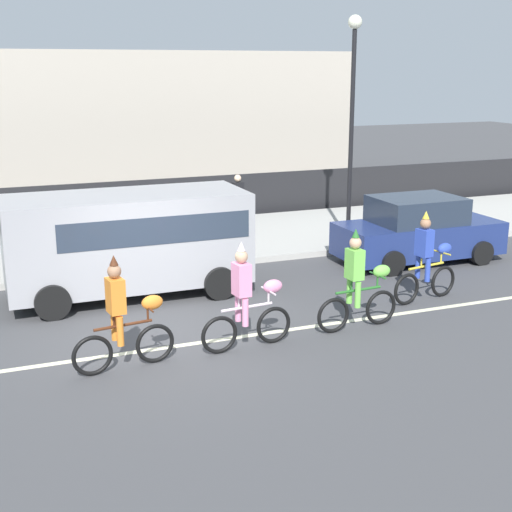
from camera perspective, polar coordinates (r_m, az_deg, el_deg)
ground_plane at (r=13.08m, az=-7.36°, el=-6.45°), size 80.00×80.00×0.00m
road_centre_line at (r=12.62m, az=-6.79°, el=-7.22°), size 36.00×0.14×0.01m
sidewalk_curb at (r=19.14m, az=-12.24°, el=0.49°), size 60.00×5.00×0.15m
fence_line at (r=21.81m, az=-13.63°, el=3.85°), size 40.00×0.08×1.40m
parade_cyclist_orange at (r=11.57m, az=-10.53°, el=-5.03°), size 1.71×0.51×1.92m
parade_cyclist_pink at (r=12.21m, az=-0.67°, el=-3.69°), size 1.72×0.50×1.92m
parade_cyclist_lime at (r=13.26m, az=8.25°, el=-2.33°), size 1.72×0.50×1.92m
parade_cyclist_cobalt at (r=15.11m, az=13.53°, el=-0.44°), size 1.70×0.54×1.92m
parked_van_grey at (r=15.22m, az=-9.98°, el=1.57°), size 5.00×2.22×2.18m
parked_car_navy at (r=18.16m, az=12.83°, el=1.97°), size 4.10×1.92×1.64m
street_lamp_post at (r=19.23m, az=7.73°, el=12.57°), size 0.36×0.36×5.86m
pedestrian_onlooker at (r=20.41m, az=-1.46°, el=4.42°), size 0.32×0.20×1.62m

